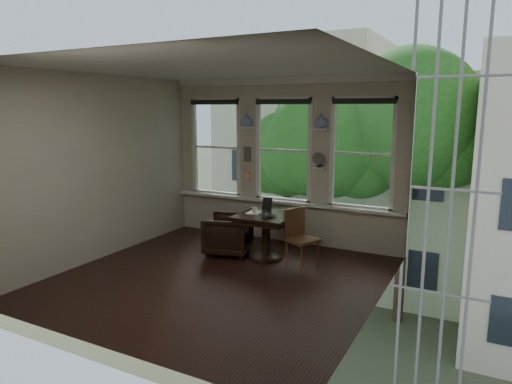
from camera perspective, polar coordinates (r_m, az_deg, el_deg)
The scene contains 25 objects.
ground at distance 6.83m, azimuth -4.51°, elevation -10.66°, with size 4.50×4.50×0.00m, color black.
ceiling at distance 6.40m, azimuth -4.90°, elevation 15.28°, with size 4.50×4.50×0.00m, color silver.
wall_back at distance 8.42m, azimuth 3.52°, elevation 3.89°, with size 4.50×4.50×0.00m, color beige.
wall_front at distance 4.73m, azimuth -19.40°, elevation -1.79°, with size 4.50×4.50×0.00m, color beige.
wall_left at distance 7.88m, azimuth -18.70°, elevation 2.91°, with size 4.50×4.50×0.00m, color beige.
wall_right at distance 5.59m, azimuth 15.19°, elevation 0.24°, with size 4.50×4.50×0.00m, color beige.
window_left at distance 9.09m, azimuth -4.88°, elevation 5.62°, with size 1.10×0.12×1.90m, color white, non-canonical shape.
window_center at distance 8.40m, azimuth 3.54°, elevation 5.25°, with size 1.10×0.12×1.90m, color white, non-canonical shape.
window_right at distance 7.92m, azimuth 13.18°, elevation 4.68°, with size 1.10×0.12×1.90m, color white, non-canonical shape.
shelf_left at distance 8.61m, azimuth -1.16°, elevation 8.06°, with size 0.26×0.16×0.03m, color white.
shelf_right at distance 8.01m, azimuth 8.05°, elevation 7.78°, with size 0.26×0.16×0.03m, color white.
intercom at distance 8.67m, azimuth -1.05°, elevation 4.76°, with size 0.14×0.06×0.28m, color #59544F.
sticky_notes at distance 8.71m, azimuth -1.03°, elevation 2.47°, with size 0.16×0.01×0.24m, color pink, non-canonical shape.
desk_fan at distance 8.04m, azimuth 7.90°, elevation 3.72°, with size 0.20×0.20×0.24m, color #59544F, non-canonical shape.
vase_left at distance 8.60m, azimuth -1.17°, elevation 8.98°, with size 0.24×0.24×0.25m, color silver.
vase_right at distance 8.00m, azimuth 8.08°, elevation 8.78°, with size 0.24×0.24×0.25m, color silver.
table at distance 7.54m, azimuth 1.27°, elevation -5.59°, with size 0.90×0.90×0.75m, color black, non-canonical shape.
armchair_left at distance 7.80m, azimuth -3.56°, elevation -5.32°, with size 0.73×0.75×0.68m, color black.
cushion_red at distance 7.77m, azimuth -3.56°, elevation -4.54°, with size 0.45×0.45×0.06m, color maroon.
side_chair_right at distance 7.12m, azimuth 5.81°, elevation -5.90°, with size 0.42×0.42×0.92m, color #4D2E1B, non-canonical shape.
laptop at distance 7.31m, azimuth 1.27°, elevation -2.95°, with size 0.32×0.21×0.03m, color black.
mug at distance 7.50m, azimuth -0.16°, elevation -2.32°, with size 0.11×0.11×0.10m, color white.
drinking_glass at distance 7.17m, azimuth 1.16°, elevation -2.89°, with size 0.14×0.14×0.11m, color white.
tablet at distance 7.70m, azimuth 1.41°, elevation -1.53°, with size 0.16×0.02×0.22m, color black.
papers at distance 7.58m, azimuth -0.20°, elevation -2.55°, with size 0.22×0.30×0.00m, color silver.
Camera 1 is at (3.42, -5.39, 2.45)m, focal length 32.00 mm.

